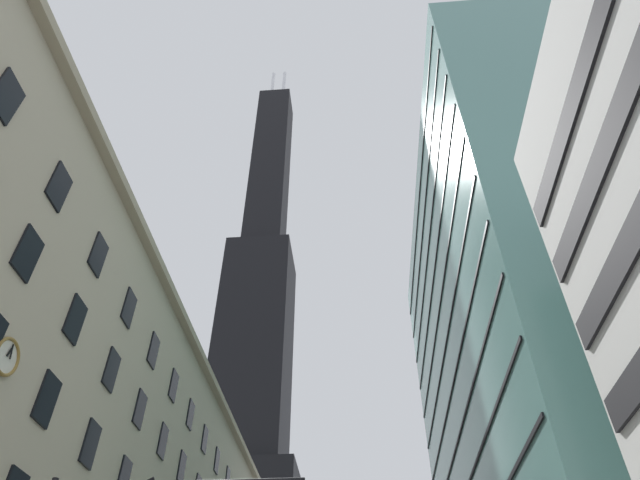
# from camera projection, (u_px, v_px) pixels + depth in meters

# --- Properties ---
(dark_skyscraper) EXTENTS (23.58, 23.58, 190.86)m
(dark_skyscraper) POSITION_uv_depth(u_px,v_px,m) (249.00, 397.00, 122.10)
(dark_skyscraper) COLOR black
(dark_skyscraper) RESTS_ON ground
(glass_office_midrise) EXTENTS (15.31, 45.64, 51.43)m
(glass_office_midrise) POSITION_uv_depth(u_px,v_px,m) (533.00, 374.00, 49.84)
(glass_office_midrise) COLOR slate
(glass_office_midrise) RESTS_ON ground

